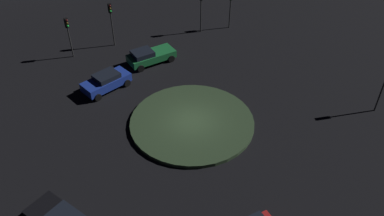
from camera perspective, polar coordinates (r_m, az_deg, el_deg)
name	(u,v)px	position (r m, az deg, el deg)	size (l,w,h in m)	color
ground_plane	(192,123)	(29.57, 0.00, -2.24)	(117.02, 117.02, 0.00)	black
roundabout_island	(192,122)	(29.48, 0.00, -2.04)	(9.30, 9.30, 0.28)	#2D4228
car_green	(150,56)	(36.39, -6.14, 7.55)	(4.38, 4.29, 1.41)	#1E7238
car_blue	(106,81)	(33.46, -12.32, 3.82)	(4.32, 3.58, 1.42)	#1E38A5
traffic_light_east	(201,4)	(40.55, 1.32, 14.90)	(0.38, 0.34, 4.36)	#2D2D2D
traffic_light_east_near	(231,2)	(41.70, 5.61, 15.03)	(0.36, 0.30, 3.99)	#2D2D2D
traffic_light_northeast	(68,30)	(37.80, -17.54, 10.77)	(0.37, 0.40, 3.93)	#2D2D2D
traffic_light_northeast_near	(111,16)	(38.70, -11.68, 12.90)	(0.38, 0.39, 4.35)	#2D2D2D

